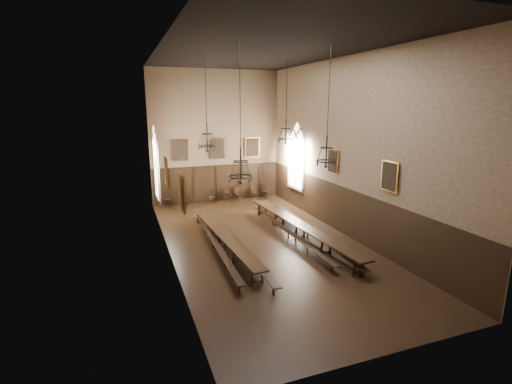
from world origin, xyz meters
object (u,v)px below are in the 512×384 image
chair_1 (184,201)px  chandelier_front_left (241,169)px  chandelier_front_right (326,154)px  bench_right_inner (288,233)px  chair_7 (265,194)px  chair_3 (212,199)px  chair_6 (254,195)px  chair_4 (227,197)px  chandelier_back_left (207,140)px  bench_left_outer (213,242)px  table_left (223,240)px  bench_right_outer (308,230)px  chandelier_back_right (286,134)px  bench_left_inner (234,241)px  chair_0 (167,202)px  table_right (300,231)px  chair_5 (238,196)px

chair_1 → chandelier_front_left: chandelier_front_left is taller
chair_1 → chandelier_front_right: 12.38m
bench_right_inner → chair_7: chair_7 is taller
chair_3 → chair_6: size_ratio=0.89×
chair_4 → bench_right_inner: bearing=-71.3°
chair_4 → chandelier_back_left: 8.11m
chair_1 → bench_left_outer: bearing=-85.0°
table_left → bench_right_outer: (4.52, -0.03, -0.05)m
chandelier_front_right → chandelier_back_right: bearing=88.3°
table_left → chair_4: bearing=72.9°
bench_left_inner → chair_0: size_ratio=10.54×
table_right → chair_4: size_ratio=10.15×
bench_left_inner → chandelier_back_left: (-0.61, 2.36, 4.60)m
bench_right_outer → chair_7: chair_7 is taller
bench_left_outer → bench_right_inner: bearing=-0.9°
chair_4 → chair_7: 2.85m
chandelier_front_right → bench_left_inner: bearing=149.5°
bench_left_outer → chair_7: chair_7 is taller
chair_3 → bench_left_outer: bearing=-86.5°
chair_6 → chair_4: bearing=164.3°
table_right → chandelier_back_right: 5.34m
chair_0 → table_right: bearing=-45.7°
chair_4 → chandelier_back_left: size_ratio=0.22×
chair_0 → chandelier_back_right: (5.83, -6.09, 4.81)m
chair_6 → chair_7: chair_7 is taller
bench_left_outer → chair_3: size_ratio=11.38×
bench_left_outer → bench_left_inner: bench_left_inner is taller
chandelier_back_left → chair_6: bearing=52.2°
chair_0 → chandelier_back_right: bearing=-34.9°
table_right → bench_left_outer: bearing=175.8°
table_right → chair_0: chair_0 is taller
table_left → chair_7: size_ratio=9.19×
bench_right_outer → chandelier_front_left: (-4.41, -2.50, 3.91)m
bench_left_inner → chair_5: size_ratio=11.26×
bench_left_outer → chandelier_back_right: (4.69, 2.17, 4.83)m
chair_7 → bench_right_inner: bearing=-87.9°
table_left → bench_left_outer: 0.48m
bench_right_inner → chandelier_back_left: 6.25m
bench_right_outer → chandelier_back_right: (-0.29, 2.31, 4.81)m
table_right → bench_right_inner: (-0.53, 0.26, -0.13)m
chair_3 → chair_6: 3.12m
bench_left_outer → chair_1: size_ratio=10.69×
bench_left_outer → chandelier_back_left: chandelier_back_left is taller
bench_right_outer → chandelier_front_left: bearing=-150.5°
table_left → bench_right_outer: 4.52m
bench_left_inner → chandelier_front_right: (3.61, -2.13, 4.26)m
table_right → chair_7: 8.73m
bench_left_outer → chair_6: 9.66m
chandelier_back_right → chandelier_back_left: bearing=-179.6°
chandelier_front_left → chandelier_front_right: 4.01m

